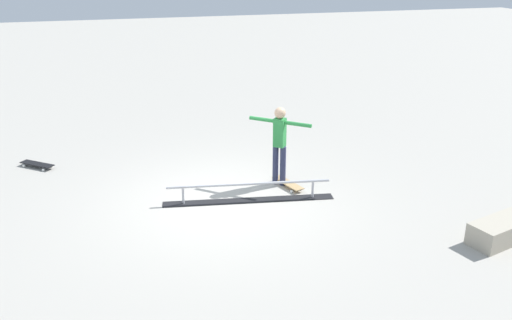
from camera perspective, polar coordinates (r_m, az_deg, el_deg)
name	(u,v)px	position (r m, az deg, el deg)	size (l,w,h in m)	color
ground_plane	(222,202)	(9.94, -3.63, -4.52)	(60.00, 60.00, 0.00)	#ADA89E
grind_rail	(249,193)	(9.92, -0.77, -3.52)	(3.17, 0.72, 0.37)	black
skater_main	(280,140)	(10.36, 2.52, 2.09)	(1.01, 0.88, 1.58)	#2D3351
skateboard_main	(288,183)	(10.56, 3.39, -2.47)	(0.45, 0.82, 0.09)	tan
loose_skateboard_black	(37,164)	(12.39, -22.22, -0.41)	(0.75, 0.66, 0.09)	black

